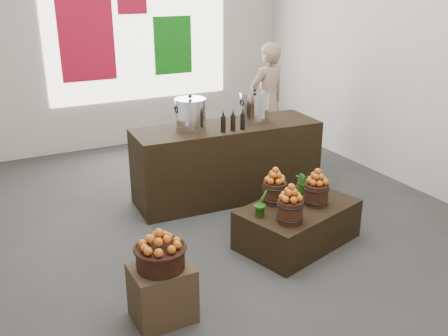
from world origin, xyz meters
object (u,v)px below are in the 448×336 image
stock_pot_left (191,115)px  crate (162,293)px  counter (227,162)px  display_table (298,224)px  stock_pot_center (254,108)px  wicker_basket (161,258)px  shopper (267,101)px

stock_pot_left → crate: bearing=-119.8°
stock_pot_left → counter: bearing=-2.9°
display_table → counter: (-0.11, 1.49, 0.28)m
crate → counter: size_ratio=0.21×
crate → display_table: crate is taller
crate → stock_pot_center: bearing=44.4°
stock_pot_left → stock_pot_center: bearing=-2.9°
display_table → wicker_basket: bearing=-178.3°
crate → stock_pot_center: size_ratio=1.34×
counter → stock_pot_center: 0.80m
counter → stock_pot_left: 0.86m
crate → shopper: bearing=46.9°
wicker_basket → shopper: bearing=46.9°
counter → shopper: shopper is taller
crate → stock_pot_left: stock_pot_left is taller
crate → counter: (1.71, 2.08, 0.25)m
display_table → shopper: size_ratio=0.69×
wicker_basket → stock_pot_center: stock_pot_center is taller
display_table → shopper: 3.03m
display_table → stock_pot_center: size_ratio=3.43×
display_table → stock_pot_left: size_ratio=3.43×
wicker_basket → shopper: shopper is taller
stock_pot_left → wicker_basket: bearing=-119.8°
stock_pot_left → shopper: 2.20m
wicker_basket → counter: size_ratio=0.17×
stock_pot_left → stock_pot_center: same height
crate → stock_pot_left: bearing=60.2°
stock_pot_left → stock_pot_center: size_ratio=1.00×
wicker_basket → display_table: wicker_basket is taller
stock_pot_center → shopper: 1.56m
wicker_basket → stock_pot_left: bearing=60.2°
stock_pot_center → counter: bearing=177.1°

